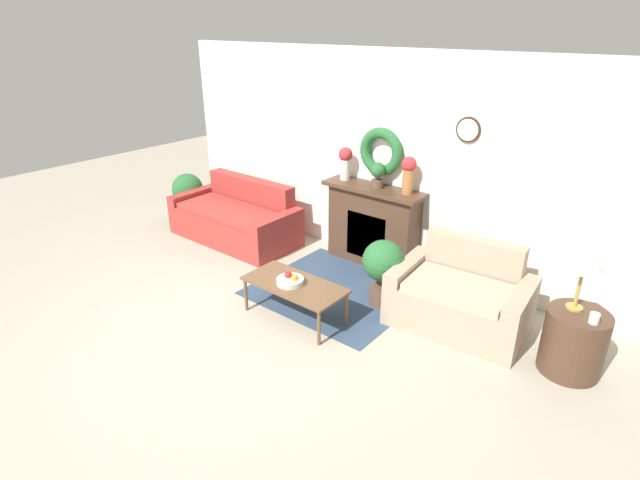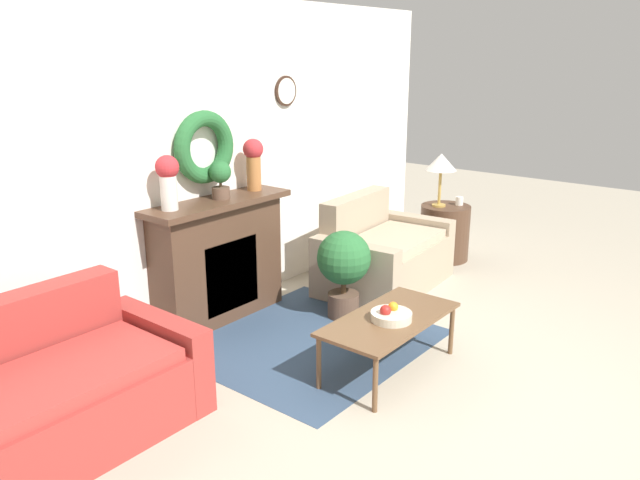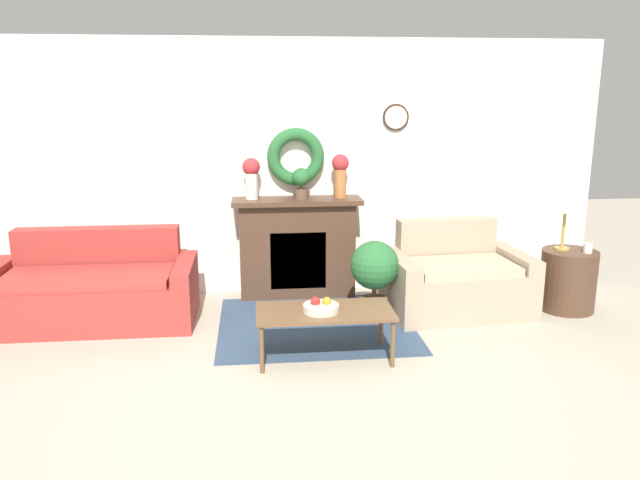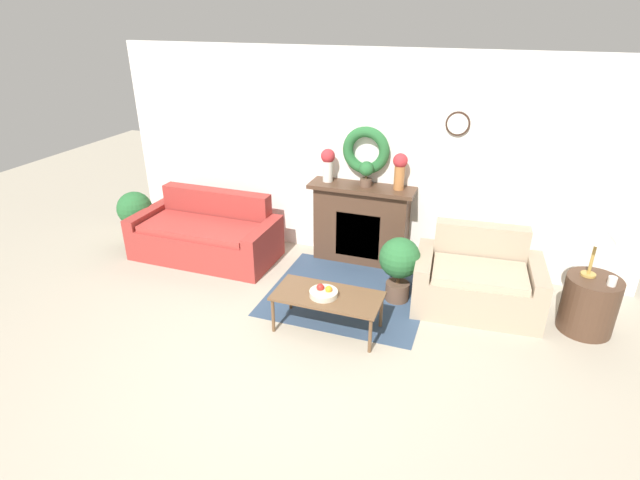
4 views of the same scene
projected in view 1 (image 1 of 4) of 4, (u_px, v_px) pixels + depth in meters
ground_plane at (219, 351)px, 4.92m from camera, size 16.00×16.00×0.00m
floor_rug at (337, 290)px, 6.01m from camera, size 1.82×1.64×0.01m
wall_back at (380, 160)px, 6.36m from camera, size 6.80×0.20×2.70m
fireplace at (373, 225)px, 6.51m from camera, size 1.36×0.41×1.06m
couch_left at (236, 219)px, 7.34m from camera, size 1.93×0.93×0.85m
loveseat_right at (460, 298)px, 5.24m from camera, size 1.44×0.99×0.88m
coffee_table at (295, 286)px, 5.32m from camera, size 1.12×0.54×0.42m
fruit_bowl at (290, 280)px, 5.29m from camera, size 0.29×0.29×0.12m
side_table_by_loveseat at (573, 342)px, 4.53m from camera, size 0.55×0.55×0.61m
table_lamp at (585, 261)px, 4.29m from camera, size 0.34×0.34×0.58m
mug at (594, 318)px, 4.25m from camera, size 0.08×0.08×0.09m
vase_on_mantel_left at (345, 161)px, 6.47m from camera, size 0.18×0.18×0.43m
vase_on_mantel_right at (408, 172)px, 5.92m from camera, size 0.18×0.18×0.46m
potted_plant_on_mantel at (378, 173)px, 6.18m from camera, size 0.18×0.18×0.32m
potted_plant_floor_by_couch at (188, 191)px, 7.99m from camera, size 0.49×0.49×0.76m
potted_plant_floor_by_loveseat at (383, 266)px, 5.55m from camera, size 0.47×0.47×0.78m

